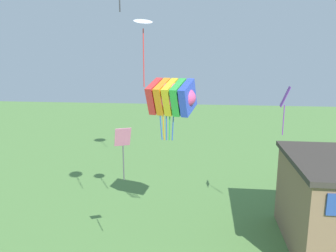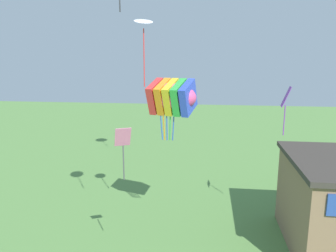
% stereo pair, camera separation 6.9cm
% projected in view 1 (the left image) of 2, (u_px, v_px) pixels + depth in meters
% --- Properties ---
extents(kite_rainbow_parafoil, '(2.90, 2.41, 3.05)m').
position_uv_depth(kite_rainbow_parafoil, '(171.00, 97.00, 15.94)').
color(kite_rainbow_parafoil, '#E54C8C').
extents(kite_purple_streamer, '(0.51, 0.83, 2.51)m').
position_uv_depth(kite_purple_streamer, '(285.00, 101.00, 16.54)').
color(kite_purple_streamer, purple).
extents(kite_white_delta, '(1.10, 1.09, 3.06)m').
position_uv_depth(kite_white_delta, '(143.00, 25.00, 14.33)').
color(kite_white_delta, white).
extents(kite_pink_diamond, '(0.72, 0.61, 2.12)m').
position_uv_depth(kite_pink_diamond, '(123.00, 144.00, 12.62)').
color(kite_pink_diamond, pink).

